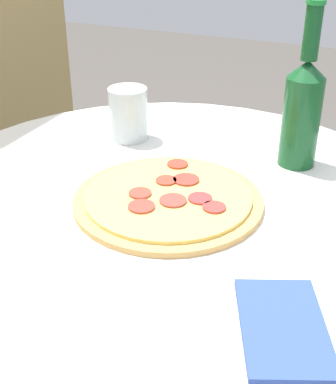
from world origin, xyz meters
The scene contains 5 objects.
table centered at (0.00, 0.00, 0.52)m, with size 0.88×0.88×0.70m.
pizza centered at (-0.03, -0.02, 0.71)m, with size 0.30×0.30×0.02m.
beer_bottle centered at (0.20, -0.17, 0.80)m, with size 0.07×0.07×0.29m.
drinking_glass centered at (0.18, 0.16, 0.75)m, with size 0.08×0.08×0.10m.
napkin centered at (-0.23, -0.25, 0.70)m, with size 0.18×0.15×0.01m.
Camera 1 is at (-0.70, -0.31, 1.13)m, focal length 50.00 mm.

